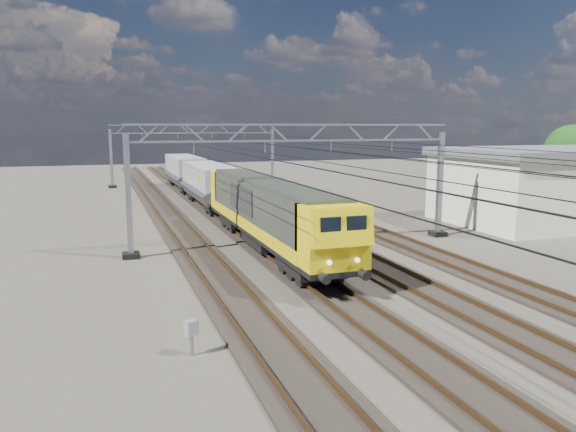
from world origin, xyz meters
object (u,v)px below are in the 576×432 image
object	(u,v)px
hopper_wagon_lead	(209,182)
tree_far	(576,153)
catenary_gantry_mid	(298,180)
hopper_wagon_mid	(185,170)
catenary_gantry_far	(195,152)
locomotive	(269,210)
trackside_cabinet	(191,329)
industrial_shed	(570,184)

from	to	relation	value
hopper_wagon_lead	tree_far	xyz separation A→B (m)	(32.32, -7.29, 2.29)
catenary_gantry_mid	hopper_wagon_mid	bearing A→B (deg)	93.66
catenary_gantry_far	hopper_wagon_lead	size ratio (longest dim) A/B	1.53
locomotive	catenary_gantry_far	bearing A→B (deg)	86.87
hopper_wagon_mid	catenary_gantry_far	bearing A→B (deg)	67.04
catenary_gantry_far	hopper_wagon_mid	bearing A→B (deg)	-112.96
trackside_cabinet	hopper_wagon_mid	bearing A→B (deg)	59.86
hopper_wagon_lead	hopper_wagon_mid	bearing A→B (deg)	90.00
hopper_wagon_lead	tree_far	world-z (taller)	tree_far
hopper_wagon_lead	industrial_shed	size ratio (longest dim) A/B	0.70
catenary_gantry_mid	trackside_cabinet	xyz separation A→B (m)	(-8.47, -13.92, -3.06)
catenary_gantry_far	industrial_shed	distance (m)	40.51
catenary_gantry_far	hopper_wagon_mid	size ratio (longest dim) A/B	1.53
hopper_wagon_mid	industrial_shed	xyz separation A→B (m)	(24.00, -29.28, 0.49)
catenary_gantry_far	tree_far	distance (m)	40.08
locomotive	hopper_wagon_mid	world-z (taller)	locomotive
catenary_gantry_mid	catenary_gantry_far	bearing A→B (deg)	90.00
catenary_gantry_mid	trackside_cabinet	bearing A→B (deg)	-121.32
catenary_gantry_mid	catenary_gantry_far	size ratio (longest dim) A/B	1.00
industrial_shed	tree_far	distance (m)	11.54
catenary_gantry_far	industrial_shed	bearing A→B (deg)	-57.09
hopper_wagon_lead	trackside_cabinet	xyz separation A→B (m)	(-6.47, -31.00, -1.39)
locomotive	tree_far	distance (m)	34.02
hopper_wagon_lead	catenary_gantry_far	bearing A→B (deg)	83.97
hopper_wagon_lead	trackside_cabinet	size ratio (longest dim) A/B	11.59
locomotive	industrial_shed	bearing A→B (deg)	6.22
locomotive	hopper_wagon_lead	xyz separation A→B (m)	(-0.00, 17.70, -0.09)
hopper_wagon_mid	trackside_cabinet	world-z (taller)	hopper_wagon_mid
catenary_gantry_far	trackside_cabinet	world-z (taller)	catenary_gantry_far
trackside_cabinet	tree_far	bearing A→B (deg)	9.44
catenary_gantry_mid	hopper_wagon_lead	distance (m)	17.28
catenary_gantry_far	tree_far	bearing A→B (deg)	-40.85
locomotive	hopper_wagon_mid	xyz separation A→B (m)	(-0.00, 31.90, -0.09)
catenary_gantry_mid	catenary_gantry_far	xyz separation A→B (m)	(0.00, 36.00, 0.00)
locomotive	hopper_wagon_mid	bearing A→B (deg)	90.00
hopper_wagon_lead	catenary_gantry_mid	bearing A→B (deg)	-83.32
industrial_shed	trackside_cabinet	bearing A→B (deg)	-152.42
industrial_shed	catenary_gantry_mid	bearing A→B (deg)	-174.81
tree_far	catenary_gantry_far	bearing A→B (deg)	139.15
hopper_wagon_lead	tree_far	bearing A→B (deg)	-12.71
hopper_wagon_lead	hopper_wagon_mid	world-z (taller)	same
catenary_gantry_far	trackside_cabinet	bearing A→B (deg)	-99.63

